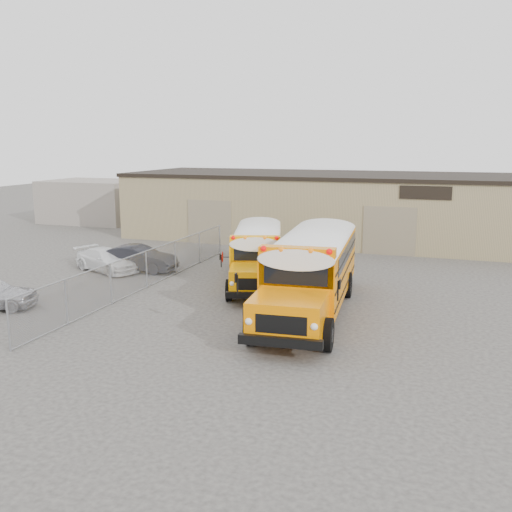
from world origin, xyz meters
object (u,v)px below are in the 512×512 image
(school_bus_left, at_px, (261,232))
(tarp_bundle, at_px, (261,315))
(car_dark, at_px, (138,258))
(car_white, at_px, (107,260))
(school_bus_right, at_px, (331,238))

(school_bus_left, xyz_separation_m, tarp_bundle, (4.53, -13.34, -0.82))
(tarp_bundle, bearing_deg, car_dark, 141.39)
(school_bus_left, xyz_separation_m, car_dark, (-5.10, -5.65, -0.89))
(tarp_bundle, bearing_deg, car_white, 147.49)
(car_white, relative_size, car_dark, 0.99)
(school_bus_left, relative_size, car_dark, 2.27)
(school_bus_left, xyz_separation_m, car_white, (-6.69, -6.19, -0.98))
(school_bus_left, bearing_deg, car_white, -137.22)
(school_bus_left, height_order, tarp_bundle, school_bus_left)
(school_bus_left, bearing_deg, school_bus_right, -30.47)
(school_bus_right, xyz_separation_m, tarp_bundle, (-0.33, -10.48, -1.13))
(tarp_bundle, bearing_deg, school_bus_left, 108.75)
(school_bus_right, relative_size, car_white, 2.72)
(tarp_bundle, xyz_separation_m, car_dark, (-9.63, 7.69, -0.07))
(car_white, bearing_deg, school_bus_left, -25.30)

